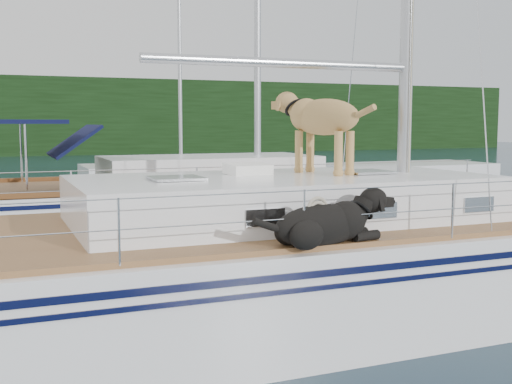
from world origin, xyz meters
name	(u,v)px	position (x,y,z in m)	size (l,w,h in m)	color
ground	(225,323)	(0.00, 0.00, 0.00)	(120.00, 120.00, 0.00)	black
tree_line	(26,116)	(0.00, 45.00, 3.00)	(90.00, 3.00, 6.00)	black
shore_bank	(26,147)	(0.00, 46.20, 0.60)	(92.00, 1.00, 1.20)	#595147
main_sailboat	(233,268)	(0.11, 0.00, 0.69)	(12.00, 3.88, 14.01)	white
neighbor_sailboat	(163,206)	(0.93, 6.66, 0.63)	(11.00, 3.50, 13.30)	white
bg_boat_center	(181,177)	(4.00, 16.00, 0.45)	(7.20, 3.00, 11.65)	white
bg_boat_east	(406,176)	(12.00, 13.00, 0.46)	(6.40, 3.00, 11.65)	white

